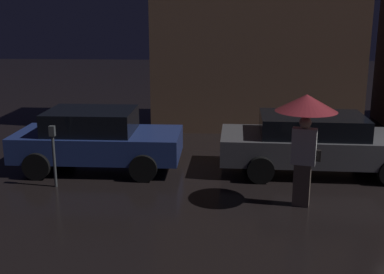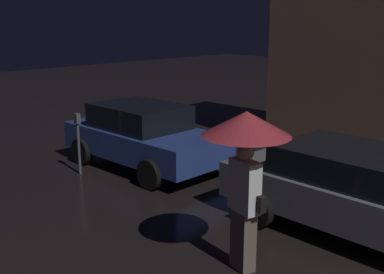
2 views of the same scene
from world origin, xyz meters
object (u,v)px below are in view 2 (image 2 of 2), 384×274
at_px(parked_car_grey, 365,192).
at_px(parking_meter, 78,137).
at_px(parked_car_blue, 143,135).
at_px(pedestrian_with_umbrella, 246,144).

relative_size(parked_car_grey, parking_meter, 3.43).
bearing_deg(parked_car_blue, parked_car_grey, 0.92).
bearing_deg(parking_meter, pedestrian_with_umbrella, -8.19).
relative_size(pedestrian_with_umbrella, parking_meter, 1.62).
bearing_deg(parking_meter, parked_car_grey, 13.70).
bearing_deg(pedestrian_with_umbrella, parked_car_blue, -9.53).
height_order(parked_car_grey, pedestrian_with_umbrella, pedestrian_with_umbrella).
height_order(parked_car_grey, parking_meter, parked_car_grey).
bearing_deg(parked_car_grey, parking_meter, -164.42).
bearing_deg(parked_car_grey, pedestrian_with_umbrella, -105.62).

